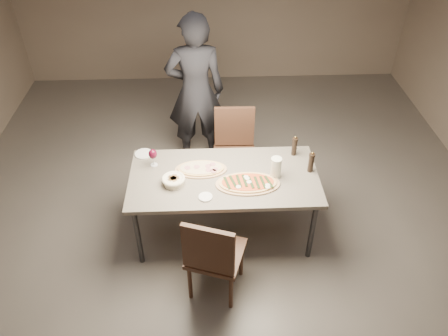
{
  "coord_description": "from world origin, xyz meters",
  "views": [
    {
      "loc": [
        -0.13,
        -3.18,
        3.41
      ],
      "look_at": [
        0.0,
        0.0,
        0.85
      ],
      "focal_mm": 35.0,
      "sensor_mm": 36.0,
      "label": 1
    }
  ],
  "objects_px": {
    "dining_table": "(224,181)",
    "pepper_mill_left": "(295,146)",
    "bread_basket": "(173,180)",
    "diner": "(196,92)",
    "chair_far": "(235,146)",
    "carafe": "(276,168)",
    "zucchini_pizza": "(248,183)",
    "ham_pizza": "(201,169)",
    "chair_near": "(213,254)"
  },
  "relations": [
    {
      "from": "dining_table",
      "to": "pepper_mill_left",
      "type": "height_order",
      "value": "pepper_mill_left"
    },
    {
      "from": "bread_basket",
      "to": "diner",
      "type": "height_order",
      "value": "diner"
    },
    {
      "from": "chair_far",
      "to": "bread_basket",
      "type": "bearing_deg",
      "value": 54.86
    },
    {
      "from": "carafe",
      "to": "diner",
      "type": "xyz_separation_m",
      "value": [
        -0.76,
        1.33,
        0.08
      ]
    },
    {
      "from": "dining_table",
      "to": "diner",
      "type": "bearing_deg",
      "value": 101.81
    },
    {
      "from": "bread_basket",
      "to": "pepper_mill_left",
      "type": "bearing_deg",
      "value": 18.87
    },
    {
      "from": "zucchini_pizza",
      "to": "pepper_mill_left",
      "type": "xyz_separation_m",
      "value": [
        0.5,
        0.44,
        0.09
      ]
    },
    {
      "from": "bread_basket",
      "to": "pepper_mill_left",
      "type": "relative_size",
      "value": 0.99
    },
    {
      "from": "pepper_mill_left",
      "to": "carafe",
      "type": "relative_size",
      "value": 1.04
    },
    {
      "from": "zucchini_pizza",
      "to": "diner",
      "type": "relative_size",
      "value": 0.32
    },
    {
      "from": "ham_pizza",
      "to": "carafe",
      "type": "xyz_separation_m",
      "value": [
        0.7,
        -0.12,
        0.09
      ]
    },
    {
      "from": "zucchini_pizza",
      "to": "diner",
      "type": "height_order",
      "value": "diner"
    },
    {
      "from": "ham_pizza",
      "to": "carafe",
      "type": "bearing_deg",
      "value": 8.25
    },
    {
      "from": "carafe",
      "to": "chair_near",
      "type": "relative_size",
      "value": 0.22
    },
    {
      "from": "zucchini_pizza",
      "to": "carafe",
      "type": "height_order",
      "value": "carafe"
    },
    {
      "from": "pepper_mill_left",
      "to": "ham_pizza",
      "type": "bearing_deg",
      "value": -167.19
    },
    {
      "from": "pepper_mill_left",
      "to": "diner",
      "type": "relative_size",
      "value": 0.12
    },
    {
      "from": "carafe",
      "to": "chair_far",
      "type": "bearing_deg",
      "value": 113.26
    },
    {
      "from": "dining_table",
      "to": "chair_far",
      "type": "relative_size",
      "value": 1.84
    },
    {
      "from": "ham_pizza",
      "to": "chair_far",
      "type": "xyz_separation_m",
      "value": [
        0.37,
        0.65,
        -0.22
      ]
    },
    {
      "from": "ham_pizza",
      "to": "chair_near",
      "type": "height_order",
      "value": "chair_near"
    },
    {
      "from": "zucchini_pizza",
      "to": "chair_near",
      "type": "relative_size",
      "value": 0.62
    },
    {
      "from": "zucchini_pizza",
      "to": "ham_pizza",
      "type": "height_order",
      "value": "zucchini_pizza"
    },
    {
      "from": "bread_basket",
      "to": "carafe",
      "type": "bearing_deg",
      "value": 4.19
    },
    {
      "from": "pepper_mill_left",
      "to": "chair_near",
      "type": "xyz_separation_m",
      "value": [
        -0.84,
        -1.09,
        -0.31
      ]
    },
    {
      "from": "pepper_mill_left",
      "to": "chair_far",
      "type": "xyz_separation_m",
      "value": [
        -0.57,
        0.44,
        -0.31
      ]
    },
    {
      "from": "bread_basket",
      "to": "chair_far",
      "type": "height_order",
      "value": "chair_far"
    },
    {
      "from": "dining_table",
      "to": "chair_near",
      "type": "xyz_separation_m",
      "value": [
        -0.13,
        -0.77,
        -0.15
      ]
    },
    {
      "from": "dining_table",
      "to": "diner",
      "type": "height_order",
      "value": "diner"
    },
    {
      "from": "ham_pizza",
      "to": "chair_far",
      "type": "distance_m",
      "value": 0.78
    },
    {
      "from": "pepper_mill_left",
      "to": "carafe",
      "type": "distance_m",
      "value": 0.41
    },
    {
      "from": "pepper_mill_left",
      "to": "zucchini_pizza",
      "type": "bearing_deg",
      "value": -138.4
    },
    {
      "from": "bread_basket",
      "to": "ham_pizza",
      "type": "bearing_deg",
      "value": 37.4
    },
    {
      "from": "dining_table",
      "to": "zucchini_pizza",
      "type": "relative_size",
      "value": 3.0
    },
    {
      "from": "ham_pizza",
      "to": "diner",
      "type": "relative_size",
      "value": 0.27
    },
    {
      "from": "carafe",
      "to": "chair_near",
      "type": "distance_m",
      "value": 1.02
    },
    {
      "from": "carafe",
      "to": "diner",
      "type": "bearing_deg",
      "value": 119.69
    },
    {
      "from": "ham_pizza",
      "to": "pepper_mill_left",
      "type": "xyz_separation_m",
      "value": [
        0.94,
        0.21,
        0.09
      ]
    },
    {
      "from": "pepper_mill_left",
      "to": "diner",
      "type": "xyz_separation_m",
      "value": [
        -0.99,
        0.99,
        0.08
      ]
    },
    {
      "from": "dining_table",
      "to": "diner",
      "type": "relative_size",
      "value": 0.96
    },
    {
      "from": "chair_far",
      "to": "chair_near",
      "type": "bearing_deg",
      "value": 80.82
    },
    {
      "from": "diner",
      "to": "carafe",
      "type": "bearing_deg",
      "value": 115.49
    },
    {
      "from": "chair_near",
      "to": "chair_far",
      "type": "distance_m",
      "value": 1.55
    },
    {
      "from": "pepper_mill_left",
      "to": "chair_far",
      "type": "bearing_deg",
      "value": 142.09
    },
    {
      "from": "dining_table",
      "to": "ham_pizza",
      "type": "relative_size",
      "value": 3.59
    },
    {
      "from": "ham_pizza",
      "to": "chair_far",
      "type": "height_order",
      "value": "chair_far"
    },
    {
      "from": "dining_table",
      "to": "carafe",
      "type": "bearing_deg",
      "value": -2.57
    },
    {
      "from": "ham_pizza",
      "to": "chair_far",
      "type": "relative_size",
      "value": 0.51
    },
    {
      "from": "dining_table",
      "to": "chair_near",
      "type": "height_order",
      "value": "chair_near"
    },
    {
      "from": "zucchini_pizza",
      "to": "chair_far",
      "type": "xyz_separation_m",
      "value": [
        -0.07,
        0.89,
        -0.22
      ]
    }
  ]
}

